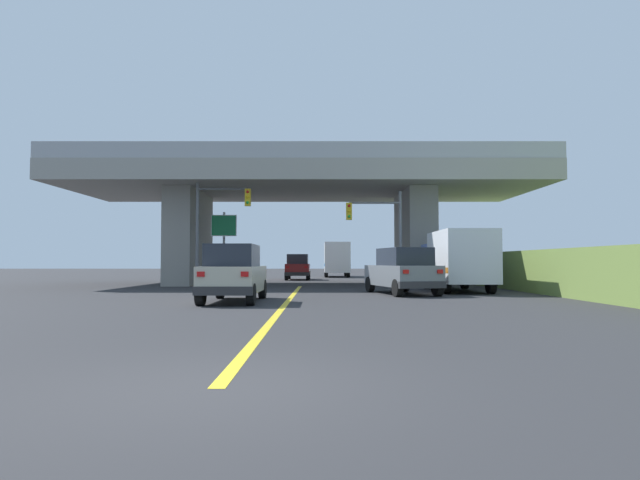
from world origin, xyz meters
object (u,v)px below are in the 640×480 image
(box_truck, at_px, (458,260))
(traffic_signal_farside, at_px, (215,217))
(suv_crossing, at_px, (403,271))
(sedan_oncoming, at_px, (298,267))
(suv_lead, at_px, (234,273))
(highway_sign, at_px, (224,232))
(traffic_signal_nearside, at_px, (382,226))
(semi_truck_distant, at_px, (337,259))

(box_truck, height_order, traffic_signal_farside, traffic_signal_farside)
(suv_crossing, bearing_deg, sedan_oncoming, 93.22)
(suv_lead, bearing_deg, highway_sign, 101.67)
(traffic_signal_nearside, distance_m, highway_sign, 9.41)
(highway_sign, bearing_deg, semi_truck_distant, 69.07)
(sedan_oncoming, relative_size, highway_sign, 1.05)
(suv_lead, xyz_separation_m, highway_sign, (-2.69, 13.01, 2.18))
(box_truck, relative_size, sedan_oncoming, 1.42)
(box_truck, bearing_deg, traffic_signal_farside, 162.65)
(traffic_signal_nearside, relative_size, semi_truck_distant, 0.78)
(box_truck, distance_m, traffic_signal_farside, 13.28)
(suv_lead, relative_size, sedan_oncoming, 1.01)
(sedan_oncoming, distance_m, traffic_signal_farside, 14.12)
(sedan_oncoming, bearing_deg, traffic_signal_nearside, -68.10)
(traffic_signal_nearside, height_order, highway_sign, traffic_signal_nearside)
(suv_lead, height_order, box_truck, box_truck)
(traffic_signal_nearside, xyz_separation_m, semi_truck_distant, (-1.86, 21.18, -1.75))
(suv_crossing, bearing_deg, traffic_signal_farside, 134.73)
(suv_lead, relative_size, traffic_signal_farside, 0.75)
(suv_lead, height_order, sedan_oncoming, same)
(semi_truck_distant, bearing_deg, sedan_oncoming, -112.05)
(highway_sign, bearing_deg, suv_lead, -78.33)
(box_truck, bearing_deg, suv_crossing, -143.10)
(sedan_oncoming, distance_m, semi_truck_distant, 8.92)
(suv_lead, bearing_deg, traffic_signal_farside, 104.68)
(box_truck, bearing_deg, traffic_signal_nearside, 127.33)
(box_truck, height_order, traffic_signal_nearside, traffic_signal_nearside)
(highway_sign, xyz_separation_m, semi_truck_distant, (7.32, 19.14, -1.51))
(traffic_signal_farside, bearing_deg, box_truck, -17.35)
(suv_crossing, relative_size, traffic_signal_nearside, 0.95)
(suv_crossing, relative_size, sedan_oncoming, 1.11)
(traffic_signal_farside, relative_size, highway_sign, 1.41)
(box_truck, relative_size, semi_truck_distant, 0.94)
(suv_lead, distance_m, suv_crossing, 8.09)
(suv_lead, xyz_separation_m, suv_crossing, (6.67, 4.58, 0.00))
(suv_lead, height_order, suv_crossing, same)
(suv_crossing, height_order, sedan_oncoming, same)
(suv_lead, height_order, highway_sign, highway_sign)
(semi_truck_distant, bearing_deg, suv_crossing, -85.78)
(sedan_oncoming, xyz_separation_m, traffic_signal_nearside, (5.20, -12.93, 2.41))
(traffic_signal_farside, bearing_deg, suv_lead, -75.32)
(suv_crossing, height_order, highway_sign, highway_sign)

